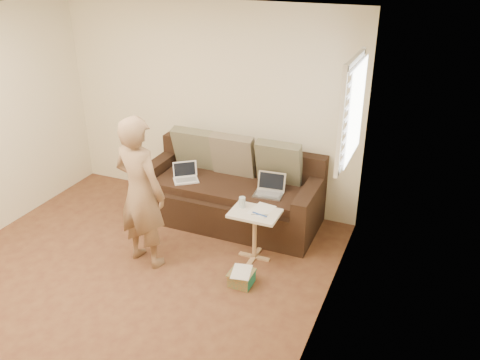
{
  "coord_description": "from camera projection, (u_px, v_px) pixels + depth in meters",
  "views": [
    {
      "loc": [
        2.76,
        -3.26,
        3.2
      ],
      "look_at": [
        0.8,
        1.4,
        0.78
      ],
      "focal_mm": 37.41,
      "sensor_mm": 36.0,
      "label": 1
    }
  ],
  "objects": [
    {
      "name": "laptop_white",
      "position": [
        186.0,
        181.0,
        6.18
      ],
      "size": [
        0.37,
        0.35,
        0.22
      ],
      "primitive_type": null,
      "rotation": [
        0.0,
        0.0,
        0.65
      ],
      "color": "white",
      "rests_on": "sofa"
    },
    {
      "name": "sofa",
      "position": [
        230.0,
        190.0,
        6.17
      ],
      "size": [
        2.2,
        0.95,
        0.85
      ],
      "primitive_type": null,
      "color": "black",
      "rests_on": "ground"
    },
    {
      "name": "pillow_mid",
      "position": [
        233.0,
        155.0,
        6.22
      ],
      "size": [
        0.55,
        0.27,
        0.57
      ],
      "primitive_type": null,
      "rotation": [
        0.24,
        0.0,
        0.0
      ],
      "color": "#665E49",
      "rests_on": "sofa"
    },
    {
      "name": "side_table",
      "position": [
        254.0,
        235.0,
        5.47
      ],
      "size": [
        0.53,
        0.37,
        0.58
      ],
      "primitive_type": null,
      "color": "silver",
      "rests_on": "ground"
    },
    {
      "name": "person",
      "position": [
        140.0,
        192.0,
        5.19
      ],
      "size": [
        0.68,
        0.52,
        1.68
      ],
      "primitive_type": "imported",
      "rotation": [
        0.0,
        0.0,
        2.96
      ],
      "color": "brown",
      "rests_on": "ground"
    },
    {
      "name": "ceiling",
      "position": [
        78.0,
        25.0,
        3.93
      ],
      "size": [
        4.5,
        4.5,
        0.0
      ],
      "primitive_type": "plane",
      "rotation": [
        3.14,
        0.0,
        0.0
      ],
      "color": "white",
      "rests_on": "wall_back"
    },
    {
      "name": "pillow_right",
      "position": [
        279.0,
        163.0,
        6.01
      ],
      "size": [
        0.55,
        0.28,
        0.57
      ],
      "primitive_type": null,
      "rotation": [
        0.26,
        0.0,
        0.0
      ],
      "color": "#5C5A44",
      "rests_on": "sofa"
    },
    {
      "name": "window_blinds",
      "position": [
        352.0,
        111.0,
        4.88
      ],
      "size": [
        0.12,
        0.88,
        1.08
      ],
      "primitive_type": null,
      "color": "white",
      "rests_on": "wall_right"
    },
    {
      "name": "striped_box",
      "position": [
        241.0,
        278.0,
        5.13
      ],
      "size": [
        0.25,
        0.25,
        0.15
      ],
      "primitive_type": null,
      "color": "#C85B1E",
      "rests_on": "ground"
    },
    {
      "name": "wall_back",
      "position": [
        208.0,
        106.0,
        6.36
      ],
      "size": [
        4.0,
        0.0,
        4.0
      ],
      "primitive_type": "plane",
      "rotation": [
        1.57,
        0.0,
        0.0
      ],
      "color": "beige",
      "rests_on": "ground"
    },
    {
      "name": "wall_right",
      "position": [
        314.0,
        218.0,
        3.79
      ],
      "size": [
        0.0,
        4.5,
        4.5
      ],
      "primitive_type": "plane",
      "rotation": [
        1.57,
        0.0,
        -1.57
      ],
      "color": "beige",
      "rests_on": "ground"
    },
    {
      "name": "scissors",
      "position": [
        260.0,
        215.0,
        5.28
      ],
      "size": [
        0.19,
        0.12,
        0.02
      ],
      "primitive_type": null,
      "rotation": [
        0.0,
        0.0,
        -0.11
      ],
      "color": "silver",
      "rests_on": "side_table"
    },
    {
      "name": "drinking_glass",
      "position": [
        242.0,
        202.0,
        5.42
      ],
      "size": [
        0.07,
        0.07,
        0.12
      ],
      "primitive_type": null,
      "color": "silver",
      "rests_on": "side_table"
    },
    {
      "name": "pillow_left",
      "position": [
        195.0,
        149.0,
        6.42
      ],
      "size": [
        0.55,
        0.29,
        0.57
      ],
      "primitive_type": null,
      "rotation": [
        0.28,
        0.0,
        0.0
      ],
      "color": "#5C5A44",
      "rests_on": "sofa"
    },
    {
      "name": "paper_on_table",
      "position": [
        262.0,
        210.0,
        5.39
      ],
      "size": [
        0.25,
        0.33,
        0.0
      ],
      "primitive_type": null,
      "rotation": [
        0.0,
        0.0,
        -0.14
      ],
      "color": "white",
      "rests_on": "side_table"
    },
    {
      "name": "laptop_silver",
      "position": [
        268.0,
        195.0,
        5.83
      ],
      "size": [
        0.35,
        0.27,
        0.22
      ],
      "primitive_type": null,
      "rotation": [
        0.0,
        0.0,
        0.09
      ],
      "color": "#B7BABC",
      "rests_on": "sofa"
    },
    {
      "name": "floor",
      "position": [
        114.0,
        291.0,
        5.05
      ],
      "size": [
        4.5,
        4.5,
        0.0
      ],
      "primitive_type": "plane",
      "color": "#522B1E",
      "rests_on": "ground"
    }
  ]
}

